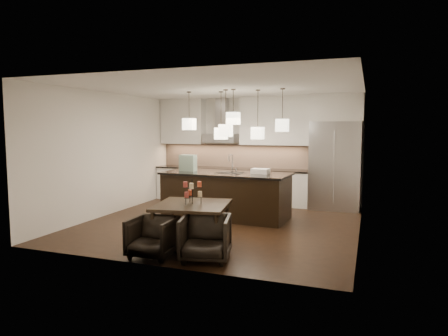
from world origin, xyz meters
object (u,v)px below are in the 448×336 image
(refrigerator, at_px, (335,166))
(armchair_right, at_px, (205,238))
(dining_table, at_px, (192,224))
(island_body, at_px, (226,196))
(armchair_left, at_px, (153,237))

(refrigerator, distance_m, armchair_right, 4.92)
(dining_table, distance_m, armchair_right, 0.81)
(island_body, relative_size, armchair_left, 4.01)
(island_body, height_order, armchair_right, island_body)
(armchair_right, bearing_deg, refrigerator, 58.35)
(armchair_left, distance_m, armchair_right, 0.84)
(refrigerator, relative_size, armchair_left, 3.15)
(island_body, relative_size, armchair_right, 3.66)
(island_body, relative_size, dining_table, 2.30)
(dining_table, height_order, armchair_left, dining_table)
(refrigerator, xyz_separation_m, armchair_left, (-2.33, -4.77, -0.76))
(armchair_right, bearing_deg, dining_table, 114.84)
(dining_table, relative_size, armchair_right, 1.60)
(refrigerator, distance_m, island_body, 2.89)
(dining_table, height_order, armchair_right, dining_table)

